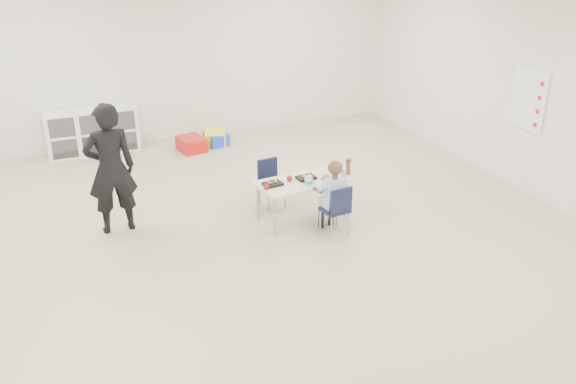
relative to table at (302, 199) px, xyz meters
name	(u,v)px	position (x,y,z in m)	size (l,w,h in m)	color
room	(257,142)	(-0.88, -0.85, 1.14)	(9.00, 9.02, 2.80)	#C1B495
table	(302,199)	(0.00, 0.00, 0.00)	(1.17, 0.68, 0.51)	#F8E4C6
chair_near	(335,209)	(0.20, -0.48, 0.05)	(0.30, 0.28, 0.61)	#101632
chair_far	(272,184)	(-0.20, 0.48, 0.05)	(0.30, 0.28, 0.61)	#101632
child	(335,195)	(0.20, -0.48, 0.22)	(0.41, 0.41, 0.96)	#B1C9EF
lunch_tray_near	(306,178)	(0.06, 0.03, 0.27)	(0.22, 0.16, 0.03)	black
lunch_tray_far	(273,184)	(-0.38, 0.01, 0.27)	(0.22, 0.16, 0.03)	black
milk_carton	(309,180)	(0.03, -0.12, 0.30)	(0.07, 0.07, 0.10)	white
bread_roll	(326,177)	(0.28, -0.07, 0.28)	(0.09, 0.09, 0.07)	#B38349
apple_near	(289,178)	(-0.15, 0.05, 0.29)	(0.07, 0.07, 0.07)	maroon
apple_far	(266,187)	(-0.49, -0.08, 0.29)	(0.07, 0.07, 0.07)	maroon
cubby_shelf	(93,131)	(-2.08, 3.43, 0.09)	(1.40, 0.40, 0.70)	white
rules_poster	(528,99)	(3.10, -0.25, 0.99)	(0.02, 0.60, 0.80)	white
adult	(111,169)	(-2.14, 0.58, 0.52)	(0.57, 0.37, 1.56)	black
bin_red	(191,144)	(-0.64, 2.90, -0.15)	(0.36, 0.46, 0.22)	red
bin_yellow	(215,138)	(-0.20, 3.08, -0.15)	(0.33, 0.43, 0.21)	yellow
bin_blue	(216,139)	(-0.19, 3.03, -0.16)	(0.31, 0.40, 0.20)	blue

